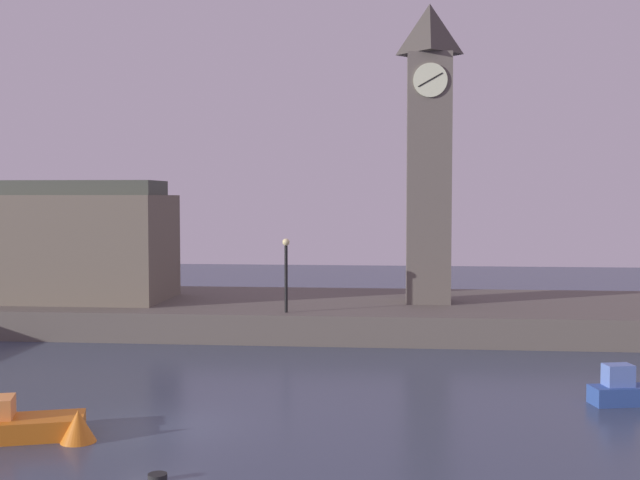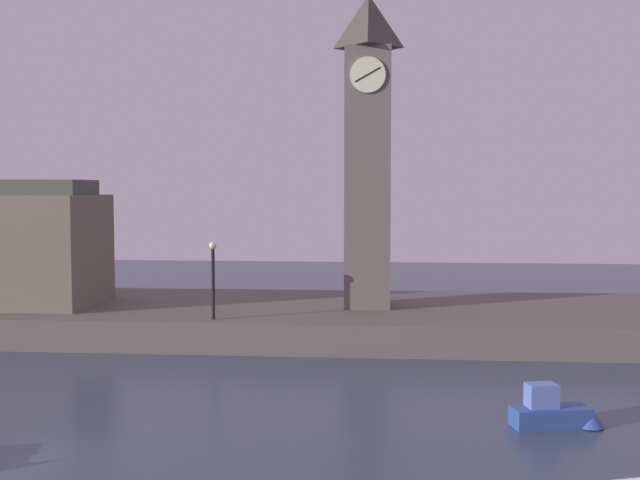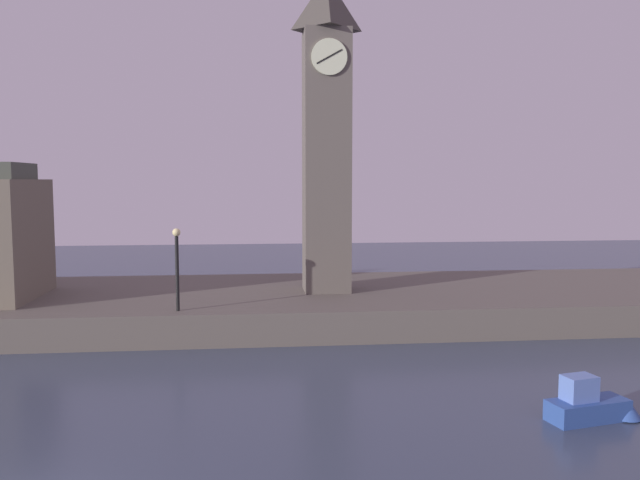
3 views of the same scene
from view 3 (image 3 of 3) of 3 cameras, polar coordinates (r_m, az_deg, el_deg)
name	(u,v)px [view 3 (image 3 of 3)]	position (r m, az deg, el deg)	size (l,w,h in m)	color
far_embankment	(150,307)	(34.75, -14.79, -5.71)	(70.00, 12.00, 1.50)	#5B544C
clock_tower	(326,132)	(33.62, 0.57, 9.55)	(2.58, 2.61, 16.06)	#5B544C
streetlamp	(177,259)	(29.16, -12.54, -1.67)	(0.36, 0.36, 3.68)	black
boat_tour_blue	(593,405)	(21.90, 23.04, -13.30)	(3.10, 1.48, 1.40)	#2D4C93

